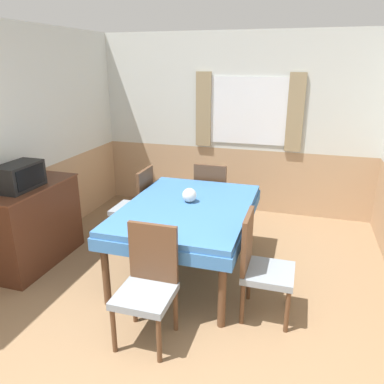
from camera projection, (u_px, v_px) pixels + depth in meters
name	position (u px, v px, depth m)	size (l,w,h in m)	color
wall_back	(235.00, 125.00, 5.51)	(4.44, 0.10, 2.60)	silver
wall_left	(21.00, 145.00, 4.20)	(0.05, 4.49, 2.60)	silver
dining_table	(188.00, 214.00, 3.92)	(1.29, 1.77, 0.77)	#386BA8
chair_head_near	(148.00, 282.00, 3.00)	(0.44, 0.44, 0.96)	brown
chair_head_window	(212.00, 196.00, 4.94)	(0.44, 0.44, 0.96)	brown
chair_left_far	(137.00, 204.00, 4.66)	(0.44, 0.44, 0.96)	brown
chair_right_near	(260.00, 264.00, 3.28)	(0.44, 0.44, 0.96)	brown
sideboard	(35.00, 224.00, 4.17)	(0.46, 1.15, 0.92)	#4C2819
tv	(20.00, 176.00, 3.89)	(0.29, 0.49, 0.28)	black
vase	(189.00, 195.00, 3.95)	(0.15, 0.15, 0.15)	silver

